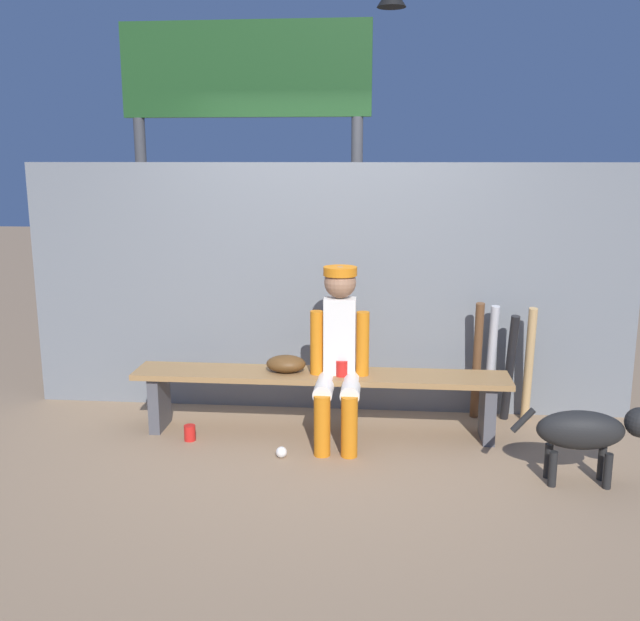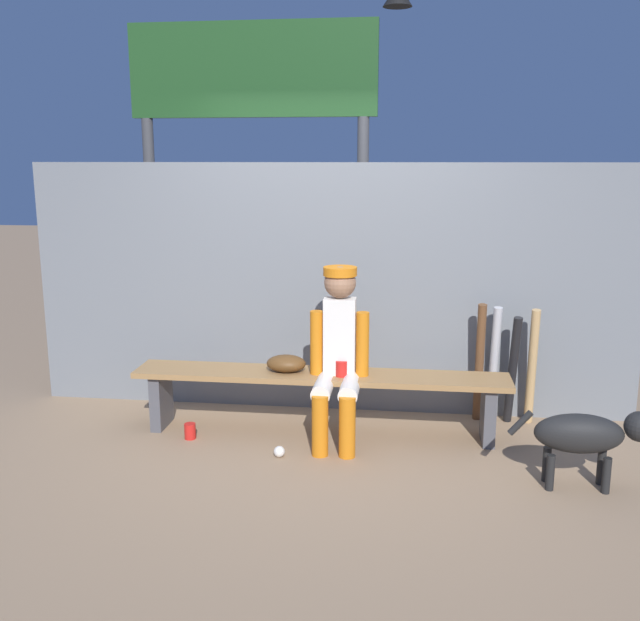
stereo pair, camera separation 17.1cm
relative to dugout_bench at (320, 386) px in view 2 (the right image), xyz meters
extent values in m
plane|color=#937556|center=(0.00, 0.00, -0.36)|extent=(30.00, 30.00, 0.00)
cube|color=slate|center=(0.00, 0.54, 0.60)|extent=(4.63, 0.03, 1.90)
cube|color=olive|center=(0.00, 0.00, 0.08)|extent=(2.65, 0.36, 0.04)
cube|color=#4C4C51|center=(-1.17, 0.00, -0.15)|extent=(0.08, 0.29, 0.41)
cube|color=#4C4C51|center=(1.17, 0.00, -0.15)|extent=(0.08, 0.29, 0.41)
cube|color=silver|center=(0.14, 0.00, 0.37)|extent=(0.22, 0.13, 0.54)
sphere|color=#9E7051|center=(0.14, 0.00, 0.75)|extent=(0.22, 0.22, 0.22)
cylinder|color=orange|center=(0.14, 0.00, 0.82)|extent=(0.23, 0.23, 0.06)
cylinder|color=silver|center=(0.05, -0.19, 0.06)|extent=(0.13, 0.38, 0.13)
cylinder|color=orange|center=(0.05, -0.38, -0.15)|extent=(0.11, 0.11, 0.41)
cylinder|color=orange|center=(-0.02, -0.02, 0.32)|extent=(0.09, 0.09, 0.46)
cylinder|color=silver|center=(0.23, -0.19, 0.06)|extent=(0.13, 0.38, 0.13)
cylinder|color=orange|center=(0.23, -0.38, -0.15)|extent=(0.11, 0.11, 0.41)
cylinder|color=orange|center=(0.30, -0.02, 0.32)|extent=(0.09, 0.09, 0.46)
ellipsoid|color=#593819|center=(-0.24, 0.00, 0.16)|extent=(0.28, 0.20, 0.12)
cylinder|color=brown|center=(1.14, 0.38, 0.10)|extent=(0.07, 0.19, 0.91)
cylinder|color=#B7B7BC|center=(1.25, 0.43, 0.08)|extent=(0.09, 0.16, 0.88)
cylinder|color=black|center=(1.37, 0.37, 0.06)|extent=(0.10, 0.19, 0.83)
cylinder|color=tan|center=(1.51, 0.37, 0.09)|extent=(0.08, 0.18, 0.89)
sphere|color=white|center=(-0.21, -0.44, -0.32)|extent=(0.07, 0.07, 0.07)
cylinder|color=red|center=(-0.89, -0.21, -0.30)|extent=(0.08, 0.08, 0.11)
cylinder|color=red|center=(0.16, -0.06, 0.15)|extent=(0.08, 0.08, 0.11)
cylinder|color=#3F3F42|center=(-1.73, 1.47, 0.78)|extent=(0.10, 0.10, 2.28)
cylinder|color=#3F3F42|center=(0.18, 1.47, 0.78)|extent=(0.10, 0.10, 2.28)
cube|color=#1E471E|center=(-0.77, 1.47, 2.32)|extent=(2.15, 0.08, 0.79)
ellipsoid|color=black|center=(1.63, -0.65, -0.02)|extent=(0.52, 0.20, 0.24)
sphere|color=black|center=(1.97, -0.65, 0.04)|extent=(0.18, 0.18, 0.18)
cylinder|color=black|center=(1.29, -0.65, 0.03)|extent=(0.15, 0.04, 0.16)
cylinder|color=black|center=(1.79, -0.59, -0.25)|extent=(0.05, 0.05, 0.22)
cylinder|color=black|center=(1.79, -0.71, -0.25)|extent=(0.05, 0.05, 0.22)
cylinder|color=black|center=(1.47, -0.59, -0.25)|extent=(0.05, 0.05, 0.22)
cylinder|color=black|center=(1.47, -0.71, -0.25)|extent=(0.05, 0.05, 0.22)
camera|label=1|loc=(0.44, -4.78, 1.57)|focal=39.90mm
camera|label=2|loc=(0.61, -4.76, 1.57)|focal=39.90mm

